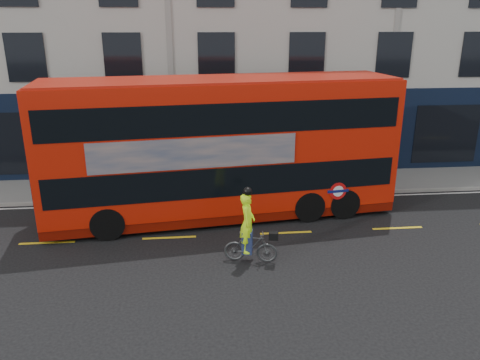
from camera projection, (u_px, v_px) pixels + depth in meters
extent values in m
plane|color=black|center=(167.00, 259.00, 14.38)|extent=(120.00, 120.00, 0.00)
cube|color=slate|center=(175.00, 187.00, 20.49)|extent=(60.00, 3.00, 0.12)
cube|color=gray|center=(173.00, 199.00, 19.07)|extent=(60.00, 0.12, 0.13)
cube|color=#A7A49D|center=(173.00, 10.00, 24.22)|extent=(50.00, 10.00, 15.00)
cube|color=black|center=(174.00, 136.00, 21.26)|extent=(50.00, 0.08, 4.00)
cube|color=silver|center=(173.00, 203.00, 18.81)|extent=(58.00, 0.10, 0.01)
cube|color=red|center=(221.00, 143.00, 16.83)|extent=(12.79, 4.33, 4.50)
cube|color=#670D04|center=(222.00, 206.00, 17.61)|extent=(12.78, 4.27, 0.34)
cube|color=black|center=(222.00, 170.00, 17.15)|extent=(12.30, 4.31, 1.03)
cube|color=black|center=(221.00, 111.00, 16.46)|extent=(12.30, 4.31, 1.03)
cube|color=#AA190B|center=(221.00, 79.00, 16.10)|extent=(12.53, 4.18, 0.09)
cube|color=black|center=(379.00, 160.00, 18.43)|extent=(0.35, 2.55, 1.03)
cube|color=black|center=(384.00, 105.00, 17.74)|extent=(0.35, 2.55, 1.03)
cube|color=black|center=(40.00, 182.00, 15.88)|extent=(0.35, 2.55, 1.03)
cube|color=tan|center=(195.00, 153.00, 15.23)|extent=(6.80, 0.86, 1.03)
cylinder|color=red|center=(338.00, 191.00, 16.82)|extent=(0.64, 0.10, 0.64)
cylinder|color=white|center=(338.00, 191.00, 16.82)|extent=(0.41, 0.07, 0.41)
cube|color=#0C1459|center=(338.00, 191.00, 16.81)|extent=(0.79, 0.12, 0.10)
cylinder|color=black|center=(330.00, 192.00, 18.42)|extent=(1.48, 3.02, 1.14)
cylinder|color=black|center=(297.00, 194.00, 18.14)|extent=(1.48, 3.02, 1.14)
cylinder|color=black|center=(109.00, 209.00, 16.71)|extent=(1.48, 3.02, 1.14)
imported|color=#414445|center=(251.00, 247.00, 14.08)|extent=(1.69, 0.80, 0.98)
imported|color=#BCF715|center=(247.00, 223.00, 13.85)|extent=(0.57, 0.75, 1.83)
cube|color=black|center=(274.00, 236.00, 13.87)|extent=(0.32, 0.28, 0.22)
cube|color=navy|center=(247.00, 242.00, 14.04)|extent=(0.38, 0.44, 0.70)
sphere|color=black|center=(248.00, 191.00, 13.53)|extent=(0.26, 0.26, 0.26)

